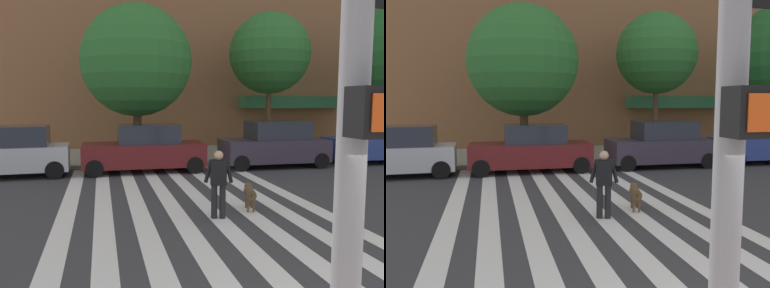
{
  "view_description": "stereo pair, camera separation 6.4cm",
  "coord_description": "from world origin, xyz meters",
  "views": [
    {
      "loc": [
        -2.64,
        -2.8,
        2.81
      ],
      "look_at": [
        0.08,
        8.94,
        1.5
      ],
      "focal_mm": 36.95,
      "sensor_mm": 36.0,
      "label": 1
    },
    {
      "loc": [
        -2.57,
        -2.82,
        2.81
      ],
      "look_at": [
        0.08,
        8.94,
        1.5
      ],
      "focal_mm": 36.95,
      "sensor_mm": 36.0,
      "label": 2
    }
  ],
  "objects": [
    {
      "name": "street_tree_middle",
      "position": [
        5.8,
        16.22,
        5.21
      ],
      "size": [
        4.11,
        4.11,
        7.13
      ],
      "color": "#4C3823",
      "rests_on": "sidewalk_far"
    },
    {
      "name": "pedestrian_dog_walker",
      "position": [
        0.07,
        6.08,
        0.93
      ],
      "size": [
        0.7,
        0.32,
        1.64
      ],
      "color": "black",
      "rests_on": "ground_plane"
    },
    {
      "name": "pedestrian_bystander",
      "position": [
        7.71,
        15.95,
        1.08
      ],
      "size": [
        0.32,
        0.71,
        1.64
      ],
      "color": "#6B6051",
      "rests_on": "sidewalk_far"
    },
    {
      "name": "parked_car_third_in_line",
      "position": [
        4.62,
        12.83,
        0.94
      ],
      "size": [
        4.5,
        2.1,
        1.94
      ],
      "color": "#352C3B",
      "rests_on": "ground_plane"
    },
    {
      "name": "parked_car_near_curb",
      "position": [
        -6.03,
        12.83,
        0.93
      ],
      "size": [
        4.51,
        2.07,
        1.89
      ],
      "color": "#B1B4B8",
      "rests_on": "ground_plane"
    },
    {
      "name": "dog_on_leash",
      "position": [
        1.08,
        6.63,
        0.44
      ],
      "size": [
        0.4,
        0.98,
        0.65
      ],
      "color": "brown",
      "rests_on": "ground_plane"
    },
    {
      "name": "ground_plane",
      "position": [
        0.0,
        7.02,
        0.0
      ],
      "size": [
        160.0,
        160.0,
        0.0
      ],
      "primitive_type": "plane",
      "color": "#353538"
    },
    {
      "name": "street_tree_nearest",
      "position": [
        -1.05,
        14.92,
        4.56
      ],
      "size": [
        4.89,
        4.89,
        6.87
      ],
      "color": "#4C3823",
      "rests_on": "sidewalk_far"
    },
    {
      "name": "parked_car_fourth_in_line",
      "position": [
        9.76,
        12.83,
        0.94
      ],
      "size": [
        4.76,
        2.08,
        1.9
      ],
      "color": "navy",
      "rests_on": "ground_plane"
    },
    {
      "name": "parked_car_behind_first",
      "position": [
        -0.95,
        12.83,
        0.9
      ],
      "size": [
        4.78,
        2.0,
        1.88
      ],
      "color": "#5C181A",
      "rests_on": "ground_plane"
    },
    {
      "name": "crosswalk_stripes",
      "position": [
        -0.38,
        7.02,
        0.0
      ],
      "size": [
        6.75,
        13.43,
        0.01
      ],
      "color": "silver",
      "rests_on": "ground_plane"
    },
    {
      "name": "sidewalk_far",
      "position": [
        0.0,
        17.03,
        0.07
      ],
      "size": [
        80.0,
        6.0,
        0.15
      ],
      "primitive_type": "cube",
      "color": "gray",
      "rests_on": "ground_plane"
    }
  ]
}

